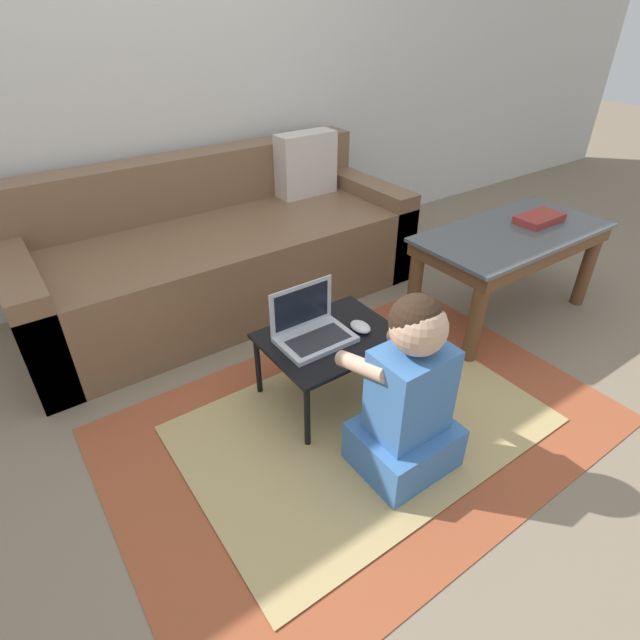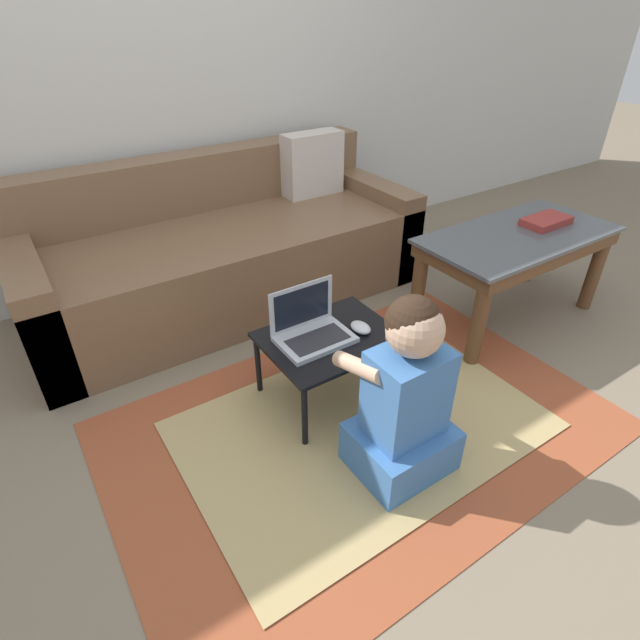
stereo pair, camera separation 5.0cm
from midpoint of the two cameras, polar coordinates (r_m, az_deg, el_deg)
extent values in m
plane|color=#7F705B|center=(2.09, 2.71, -11.63)|extent=(16.00, 16.00, 0.00)
cube|color=silver|center=(2.99, -19.21, 27.40)|extent=(9.00, 0.06, 2.50)
cube|color=#9E4C2D|center=(2.08, 4.27, -11.82)|extent=(1.95, 1.31, 0.01)
cube|color=tan|center=(2.08, 4.28, -11.72)|extent=(1.41, 0.94, 0.00)
cube|color=brown|center=(2.81, -11.42, 6.18)|extent=(2.09, 0.85, 0.45)
cube|color=brown|center=(2.96, -15.09, 15.00)|extent=(2.09, 0.19, 0.31)
cube|color=brown|center=(2.62, -30.75, 0.73)|extent=(0.16, 0.85, 0.53)
cube|color=brown|center=(3.26, 4.18, 11.39)|extent=(0.16, 0.85, 0.53)
cube|color=beige|center=(3.10, -2.11, 17.37)|extent=(0.36, 0.14, 0.36)
cube|color=#4C5156|center=(2.70, 20.77, 9.35)|extent=(1.02, 0.50, 0.02)
cube|color=brown|center=(2.72, 20.59, 8.51)|extent=(0.98, 0.48, 0.07)
cylinder|color=brown|center=(2.37, 16.83, 0.13)|extent=(0.07, 0.07, 0.46)
cylinder|color=brown|center=(3.08, 27.85, 5.48)|extent=(0.07, 0.07, 0.46)
cylinder|color=brown|center=(2.59, 10.25, 4.02)|extent=(0.07, 0.07, 0.46)
cylinder|color=brown|center=(3.25, 22.02, 8.32)|extent=(0.07, 0.07, 0.46)
cube|color=black|center=(2.02, 0.52, -2.09)|extent=(0.54, 0.42, 0.02)
cylinder|color=black|center=(1.90, -2.23, -11.06)|extent=(0.02, 0.02, 0.29)
cylinder|color=black|center=(2.13, 8.83, -5.65)|extent=(0.02, 0.02, 0.29)
cylinder|color=black|center=(2.15, -7.77, -5.25)|extent=(0.02, 0.02, 0.29)
cylinder|color=black|center=(2.36, 2.66, -1.03)|extent=(0.02, 0.02, 0.29)
cube|color=#B7BCC6|center=(1.99, -1.24, -2.24)|extent=(0.29, 0.20, 0.02)
cube|color=#28282D|center=(1.97, -0.94, -2.22)|extent=(0.24, 0.12, 0.00)
cube|color=#B7BCC6|center=(2.00, -2.87, 1.61)|extent=(0.29, 0.01, 0.19)
cube|color=black|center=(1.99, -2.81, 1.56)|extent=(0.25, 0.00, 0.16)
ellipsoid|color=silver|center=(2.05, 3.94, -0.78)|extent=(0.07, 0.10, 0.03)
cube|color=#3D70B2|center=(1.90, 8.71, -13.96)|extent=(0.34, 0.29, 0.18)
cube|color=#3D70B2|center=(1.72, 9.44, -8.05)|extent=(0.26, 0.19, 0.33)
sphere|color=tan|center=(1.56, 10.29, -0.85)|extent=(0.18, 0.18, 0.18)
sphere|color=black|center=(1.56, 10.07, -0.16)|extent=(0.18, 0.18, 0.18)
cylinder|color=tan|center=(1.66, 3.99, -5.30)|extent=(0.06, 0.25, 0.13)
cylinder|color=tan|center=(1.79, 9.97, -2.48)|extent=(0.06, 0.25, 0.13)
cube|color=#99332D|center=(2.85, 23.31, 10.61)|extent=(0.26, 0.14, 0.04)
camera|label=1|loc=(0.03, -90.72, -0.47)|focal=28.00mm
camera|label=2|loc=(0.03, 89.28, 0.47)|focal=28.00mm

